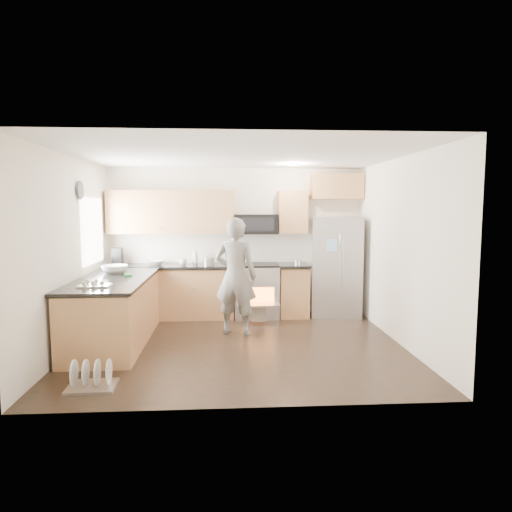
{
  "coord_description": "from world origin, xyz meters",
  "views": [
    {
      "loc": [
        -0.16,
        -6.17,
        1.9
      ],
      "look_at": [
        0.27,
        0.5,
        1.2
      ],
      "focal_mm": 32.0,
      "sensor_mm": 36.0,
      "label": 1
    }
  ],
  "objects": [
    {
      "name": "back_cabinet_run",
      "position": [
        -0.58,
        1.75,
        0.96
      ],
      "size": [
        4.45,
        0.64,
        2.5
      ],
      "color": "#AF7246",
      "rests_on": "ground"
    },
    {
      "name": "ground",
      "position": [
        0.0,
        0.0,
        0.0
      ],
      "size": [
        4.5,
        4.5,
        0.0
      ],
      "primitive_type": "plane",
      "color": "black",
      "rests_on": "ground"
    },
    {
      "name": "peninsula",
      "position": [
        -1.75,
        0.25,
        0.46
      ],
      "size": [
        0.96,
        2.36,
        1.05
      ],
      "color": "#AF7246",
      "rests_on": "ground"
    },
    {
      "name": "stove_range",
      "position": [
        0.35,
        1.69,
        0.68
      ],
      "size": [
        0.76,
        0.97,
        1.79
      ],
      "color": "#B7B7BC",
      "rests_on": "ground"
    },
    {
      "name": "dish_rack",
      "position": [
        -1.6,
        -1.41,
        0.08
      ],
      "size": [
        0.51,
        0.42,
        0.31
      ],
      "rotation": [
        0.0,
        0.0,
        0.04
      ],
      "color": "#B7B7BC",
      "rests_on": "ground"
    },
    {
      "name": "refrigerator",
      "position": [
        1.77,
        1.7,
        0.87
      ],
      "size": [
        0.96,
        0.8,
        1.75
      ],
      "rotation": [
        0.0,
        0.0,
        -0.17
      ],
      "color": "#B7B7BC",
      "rests_on": "ground"
    },
    {
      "name": "room_shell",
      "position": [
        -0.04,
        0.02,
        1.67
      ],
      "size": [
        4.54,
        4.04,
        2.62
      ],
      "color": "white",
      "rests_on": "ground"
    },
    {
      "name": "person",
      "position": [
        -0.03,
        0.6,
        0.88
      ],
      "size": [
        0.74,
        0.6,
        1.76
      ],
      "primitive_type": "imported",
      "rotation": [
        0.0,
        0.0,
        2.83
      ],
      "color": "gray",
      "rests_on": "ground"
    }
  ]
}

